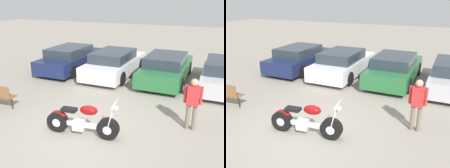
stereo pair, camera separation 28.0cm
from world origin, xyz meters
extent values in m
plane|color=gray|center=(0.00, 0.00, 0.00)|extent=(60.00, 60.00, 0.00)
cylinder|color=black|center=(0.79, -0.03, 0.31)|extent=(0.64, 0.27, 0.63)
cylinder|color=silver|center=(0.79, -0.03, 0.31)|extent=(0.27, 0.25, 0.25)
cylinder|color=black|center=(-0.76, -0.21, 0.31)|extent=(0.64, 0.27, 0.63)
cylinder|color=silver|center=(-0.76, -0.21, 0.31)|extent=(0.27, 0.25, 0.25)
cube|color=silver|center=(0.01, -0.12, 0.33)|extent=(1.19, 0.24, 0.12)
cube|color=silver|center=(-0.09, -0.13, 0.30)|extent=(0.37, 0.28, 0.30)
ellipsoid|color=maroon|center=(0.23, -0.10, 0.81)|extent=(0.55, 0.37, 0.26)
cube|color=black|center=(-0.37, -0.17, 0.75)|extent=(0.46, 0.29, 0.09)
ellipsoid|color=maroon|center=(-0.71, -0.21, 0.55)|extent=(0.50, 0.25, 0.20)
cylinder|color=silver|center=(0.89, -0.11, 0.70)|extent=(0.22, 0.06, 0.78)
cylinder|color=silver|center=(0.87, 0.07, 0.70)|extent=(0.22, 0.06, 0.78)
cylinder|color=silver|center=(0.97, -0.01, 1.09)|extent=(0.10, 0.62, 0.03)
sphere|color=silver|center=(1.01, -0.01, 0.97)|extent=(0.15, 0.15, 0.15)
cylinder|color=silver|center=(-0.32, -0.02, 0.20)|extent=(1.19, 0.21, 0.08)
cube|color=#19234C|center=(-3.91, 5.73, 0.50)|extent=(1.86, 4.51, 0.66)
cube|color=#28333D|center=(-3.91, 5.46, 1.06)|extent=(1.64, 2.35, 0.46)
cylinder|color=black|center=(-4.78, 7.13, 0.32)|extent=(0.20, 0.64, 0.64)
cylinder|color=black|center=(-3.04, 7.13, 0.32)|extent=(0.20, 0.64, 0.64)
cylinder|color=black|center=(-4.78, 4.33, 0.32)|extent=(0.20, 0.64, 0.64)
cylinder|color=black|center=(-3.04, 4.33, 0.32)|extent=(0.20, 0.64, 0.64)
cube|color=white|center=(-1.36, 5.69, 0.50)|extent=(1.86, 4.51, 0.66)
cube|color=#28333D|center=(-1.36, 5.42, 1.06)|extent=(1.64, 2.35, 0.46)
cylinder|color=black|center=(-2.23, 7.09, 0.32)|extent=(0.20, 0.64, 0.64)
cylinder|color=black|center=(-0.49, 7.09, 0.32)|extent=(0.20, 0.64, 0.64)
cylinder|color=black|center=(-2.23, 4.29, 0.32)|extent=(0.20, 0.64, 0.64)
cylinder|color=black|center=(-0.49, 4.29, 0.32)|extent=(0.20, 0.64, 0.64)
cube|color=#286B38|center=(1.20, 5.86, 0.50)|extent=(1.86, 4.51, 0.66)
cube|color=#28333D|center=(1.20, 5.58, 1.06)|extent=(1.64, 2.35, 0.46)
cylinder|color=black|center=(0.32, 7.26, 0.32)|extent=(0.20, 0.64, 0.64)
cylinder|color=black|center=(2.07, 7.26, 0.32)|extent=(0.20, 0.64, 0.64)
cylinder|color=black|center=(0.32, 4.46, 0.32)|extent=(0.20, 0.64, 0.64)
cylinder|color=black|center=(2.07, 4.46, 0.32)|extent=(0.20, 0.64, 0.64)
cylinder|color=black|center=(2.88, 7.24, 0.32)|extent=(0.20, 0.64, 0.64)
cylinder|color=black|center=(2.88, 4.45, 0.32)|extent=(0.20, 0.64, 0.64)
cylinder|color=black|center=(-3.15, 0.43, 0.23)|extent=(0.04, 0.04, 0.45)
cylinder|color=#726656|center=(2.73, 1.44, 0.40)|extent=(0.12, 0.12, 0.79)
cylinder|color=#726656|center=(2.92, 1.44, 0.40)|extent=(0.12, 0.12, 0.79)
cube|color=red|center=(2.83, 1.44, 1.09)|extent=(0.34, 0.20, 0.59)
cylinder|color=red|center=(2.61, 1.44, 1.12)|extent=(0.08, 0.08, 0.55)
cylinder|color=red|center=(3.05, 1.44, 1.12)|extent=(0.08, 0.08, 0.55)
sphere|color=tan|center=(2.83, 1.44, 1.49)|extent=(0.21, 0.21, 0.21)
camera|label=1|loc=(3.30, -5.62, 3.79)|focal=40.00mm
camera|label=2|loc=(3.55, -5.51, 3.79)|focal=40.00mm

